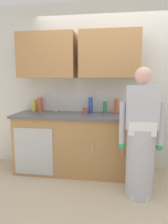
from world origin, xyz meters
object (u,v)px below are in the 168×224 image
(sink, at_px, (56,114))
(cup_by_sink, at_px, (85,111))
(person_at_sink, at_px, (141,143))
(bottle_water_short, at_px, (105,107))
(bottle_water_tall, at_px, (40,104))
(bottle_dish_liquid, at_px, (34,106))
(bottle_cleaner_spray, at_px, (91,105))
(knife_on_counter, at_px, (127,116))
(sponge, at_px, (130,113))
(bottle_soap, at_px, (116,106))

(sink, relative_size, cup_by_sink, 4.85)
(person_at_sink, height_order, bottle_water_short, person_at_sink)
(person_at_sink, xyz_separation_m, bottle_water_tall, (-1.59, 0.82, 0.36))
(bottle_water_short, bearing_deg, cup_by_sink, -158.13)
(bottle_dish_liquid, bearing_deg, person_at_sink, -25.83)
(bottle_cleaner_spray, relative_size, knife_on_counter, 1.06)
(bottle_water_short, height_order, knife_on_counter, bottle_water_short)
(sink, height_order, cup_by_sink, sink)
(bottle_water_tall, bearing_deg, sponge, -4.29)
(person_at_sink, distance_m, cup_by_sink, 1.06)
(cup_by_sink, distance_m, sponge, 0.70)
(bottle_water_short, distance_m, bottle_water_tall, 1.11)
(bottle_soap, xyz_separation_m, sponge, (0.21, -0.09, -0.10))
(person_at_sink, bearing_deg, bottle_cleaner_spray, 133.55)
(bottle_water_tall, relative_size, sponge, 2.13)
(bottle_soap, height_order, bottle_dish_liquid, bottle_soap)
(person_at_sink, xyz_separation_m, bottle_dish_liquid, (-1.70, 0.83, 0.34))
(bottle_water_short, relative_size, knife_on_counter, 0.79)
(bottle_soap, bearing_deg, cup_by_sink, -162.22)
(sink, xyz_separation_m, person_at_sink, (1.24, -0.60, -0.23))
(bottle_water_short, relative_size, bottle_dish_liquid, 1.02)
(cup_by_sink, bearing_deg, bottle_dish_liquid, 169.09)
(bottle_water_short, xyz_separation_m, bottle_dish_liquid, (-1.22, 0.06, -0.00))
(bottle_dish_liquid, relative_size, sponge, 1.70)
(bottle_dish_liquid, height_order, sponge, bottle_dish_liquid)
(cup_by_sink, distance_m, knife_on_counter, 0.66)
(bottle_dish_liquid, bearing_deg, cup_by_sink, -10.91)
(sink, distance_m, sponge, 1.16)
(bottle_water_short, height_order, sponge, bottle_water_short)
(bottle_soap, bearing_deg, sponge, -23.80)
(bottle_soap, xyz_separation_m, bottle_cleaner_spray, (-0.41, -0.05, 0.01))
(sink, distance_m, cup_by_sink, 0.47)
(sponge, bearing_deg, person_at_sink, -82.70)
(bottle_soap, xyz_separation_m, bottle_water_tall, (-1.28, 0.02, -0.00))
(person_at_sink, distance_m, bottle_dish_liquid, 1.92)
(sink, bearing_deg, bottle_dish_liquid, 153.91)
(bottle_soap, height_order, bottle_water_tall, bottle_soap)
(bottle_water_tall, xyz_separation_m, cup_by_sink, (0.81, -0.17, -0.07))
(bottle_cleaner_spray, relative_size, cup_by_sink, 2.46)
(bottle_water_tall, height_order, bottle_dish_liquid, bottle_water_tall)
(cup_by_sink, bearing_deg, bottle_soap, 17.78)
(bottle_water_short, xyz_separation_m, knife_on_counter, (0.34, -0.29, -0.09))
(cup_by_sink, bearing_deg, sponge, 4.86)
(bottle_water_short, distance_m, bottle_cleaner_spray, 0.23)
(person_at_sink, relative_size, bottle_water_tall, 6.93)
(person_at_sink, height_order, knife_on_counter, person_at_sink)
(sink, distance_m, person_at_sink, 1.40)
(sponge, bearing_deg, bottle_water_tall, 175.71)
(cup_by_sink, bearing_deg, person_at_sink, -39.58)
(bottle_soap, bearing_deg, bottle_water_tall, 179.20)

